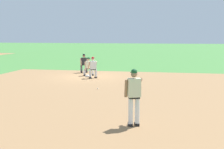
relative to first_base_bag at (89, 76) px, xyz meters
name	(u,v)px	position (x,y,z in m)	size (l,w,h in m)	color
ground_plane	(89,77)	(0.00, 0.00, -0.04)	(160.00, 160.00, 0.00)	#47843D
infield_dirt_patch	(103,92)	(-5.61, -2.30, -0.04)	(18.00, 18.00, 0.01)	#9E754C
first_base_bag	(89,76)	(0.00, 0.00, 0.00)	(0.38, 0.38, 0.09)	white
baseball	(98,88)	(-4.81, -1.83, -0.01)	(0.07, 0.07, 0.07)	white
pitcher	(134,94)	(-11.17, -4.59, 1.01)	(0.82, 0.60, 1.86)	black
first_baseman	(89,65)	(0.48, 0.09, 0.69)	(0.85, 0.96, 1.34)	black
baserunner	(93,67)	(-0.75, -0.52, 0.75)	(0.64, 0.68, 1.46)	black
umpire	(84,62)	(2.13, 0.95, 0.75)	(0.59, 0.67, 1.46)	black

